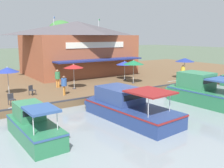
{
  "coord_description": "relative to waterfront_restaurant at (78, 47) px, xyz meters",
  "views": [
    {
      "loc": [
        17.79,
        -14.69,
        5.66
      ],
      "look_at": [
        -1.0,
        -1.74,
        1.3
      ],
      "focal_mm": 40.0,
      "sensor_mm": 36.0,
      "label": 1
    }
  ],
  "objects": [
    {
      "name": "motorboat_distant_upstream",
      "position": [
        18.2,
        2.16,
        -3.2
      ],
      "size": [
        7.37,
        3.0,
        2.57
      ],
      "color": "#287047",
      "rests_on": "river_water"
    },
    {
      "name": "person_mid_patio",
      "position": [
        11.25,
        -7.16,
        -2.52
      ],
      "size": [
        0.49,
        0.49,
        1.72
      ],
      "color": "orange",
      "rests_on": "quay_deck"
    },
    {
      "name": "quay_edge_fender",
      "position": [
        13.23,
        -1.1,
        -3.56
      ],
      "size": [
        0.2,
        50.4,
        0.1
      ],
      "primitive_type": "cube",
      "color": "#2D2D33",
      "rests_on": "quay_deck"
    },
    {
      "name": "ground_plane",
      "position": [
        13.33,
        -1.1,
        -4.21
      ],
      "size": [
        220.0,
        220.0,
        0.0
      ],
      "primitive_type": "plane",
      "color": "#4C5B47"
    },
    {
      "name": "person_at_quay_edge",
      "position": [
        11.75,
        7.78,
        -2.49
      ],
      "size": [
        0.5,
        0.5,
        1.76
      ],
      "color": "orange",
      "rests_on": "quay_deck"
    },
    {
      "name": "cafe_chair_far_corner_seat",
      "position": [
        9.55,
        -9.47,
        -3.13
      ],
      "size": [
        0.58,
        0.58,
        0.85
      ],
      "color": "#2D2D33",
      "rests_on": "quay_deck"
    },
    {
      "name": "patio_umbrella_near_quay_edge",
      "position": [
        11.46,
        8.39,
        -1.31
      ],
      "size": [
        2.27,
        2.27,
        2.56
      ],
      "color": "#B7B7B7",
      "rests_on": "quay_deck"
    },
    {
      "name": "motorboat_fourth_along",
      "position": [
        17.61,
        -5.54,
        -3.37
      ],
      "size": [
        8.54,
        3.32,
        2.27
      ],
      "color": "navy",
      "rests_on": "river_water"
    },
    {
      "name": "tree_downstream_bank",
      "position": [
        -5.63,
        3.29,
        0.02
      ],
      "size": [
        3.37,
        3.21,
        5.33
      ],
      "color": "brown",
      "rests_on": "quay_deck"
    },
    {
      "name": "tree_behind_restaurant",
      "position": [
        -2.9,
        -1.21,
        1.52
      ],
      "size": [
        4.39,
        4.18,
        7.34
      ],
      "color": "brown",
      "rests_on": "quay_deck"
    },
    {
      "name": "quay_deck",
      "position": [
        2.33,
        -1.1,
        -3.91
      ],
      "size": [
        22.0,
        56.0,
        0.6
      ],
      "primitive_type": "cube",
      "color": "brown",
      "rests_on": "ground"
    },
    {
      "name": "patio_umbrella_mid_patio_left",
      "position": [
        7.79,
        2.11,
        -1.63
      ],
      "size": [
        2.03,
        2.03,
        2.23
      ],
      "color": "#B7B7B7",
      "rests_on": "quay_deck"
    },
    {
      "name": "patio_umbrella_back_row",
      "position": [
        8.2,
        -11.08,
        -1.4
      ],
      "size": [
        1.95,
        1.95,
        2.48
      ],
      "color": "#B7B7B7",
      "rests_on": "quay_deck"
    },
    {
      "name": "patio_umbrella_mid_patio_right",
      "position": [
        9.24,
        -5.22,
        -1.38
      ],
      "size": [
        1.91,
        1.91,
        2.45
      ],
      "color": "#B7B7B7",
      "rests_on": "quay_deck"
    },
    {
      "name": "waterfront_restaurant",
      "position": [
        0.0,
        0.0,
        0.0
      ],
      "size": [
        11.87,
        14.1,
        7.56
      ],
      "color": "brown",
      "rests_on": "quay_deck"
    },
    {
      "name": "cafe_chair_back_row_seat",
      "position": [
        11.9,
        -11.71,
        -3.13
      ],
      "size": [
        0.51,
        0.51,
        0.85
      ],
      "color": "#2D2D33",
      "rests_on": "quay_deck"
    },
    {
      "name": "person_near_entrance",
      "position": [
        7.76,
        -6.31,
        -2.45
      ],
      "size": [
        0.51,
        0.51,
        1.82
      ],
      "color": "orange",
      "rests_on": "quay_deck"
    },
    {
      "name": "patio_umbrella_by_entrance",
      "position": [
        10.21,
        1.47,
        -1.32
      ],
      "size": [
        2.24,
        2.24,
        2.55
      ],
      "color": "#B7B7B7",
      "rests_on": "quay_deck"
    },
    {
      "name": "motorboat_mid_row",
      "position": [
        17.58,
        -11.97,
        -3.42
      ],
      "size": [
        5.79,
        1.87,
        2.08
      ],
      "color": "#287047",
      "rests_on": "river_water"
    }
  ]
}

